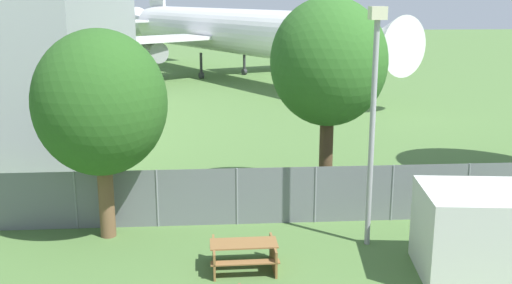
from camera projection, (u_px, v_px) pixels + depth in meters
perimeter_fence at (315, 195)px, 19.41m from camera, size 56.07×0.07×1.89m
airplane at (230, 31)px, 52.60m from camera, size 30.27×36.87×11.80m
portable_cabin at (511, 234)px, 15.63m from camera, size 4.95×3.11×2.35m
picnic_bench_open_grass at (244, 252)px, 16.18m from camera, size 1.84×1.43×0.76m
tree_near_hangar at (329, 63)px, 20.55m from camera, size 4.04×4.04×7.24m
tree_behind_benches at (100, 104)px, 17.51m from camera, size 3.92×3.92×6.34m
light_mast at (374, 102)px, 16.90m from camera, size 0.44×0.44×6.95m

